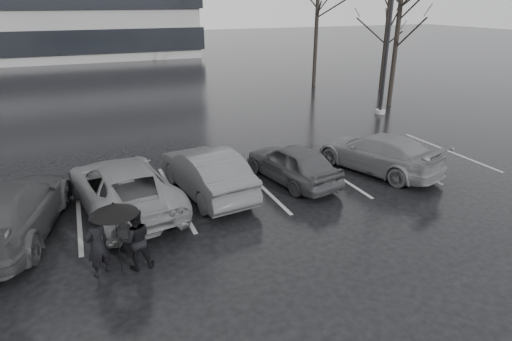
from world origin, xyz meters
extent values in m
plane|color=black|center=(0.00, 0.00, 0.00)|extent=(160.00, 160.00, 0.00)
imported|color=black|center=(1.73, 2.21, 0.65)|extent=(2.22, 4.03, 1.30)
imported|color=#2C2D2F|center=(-1.19, 2.39, 0.72)|extent=(2.09, 4.55, 1.44)
imported|color=#4D4D50|center=(-3.72, 2.24, 0.72)|extent=(3.12, 5.45, 1.43)
imported|color=black|center=(-6.55, 1.74, 0.74)|extent=(3.14, 5.43, 1.48)
imported|color=#4D4D50|center=(4.97, 1.93, 0.67)|extent=(3.27, 4.96, 1.33)
imported|color=black|center=(-4.60, -0.89, 0.75)|extent=(0.65, 0.58, 1.49)
imported|color=black|center=(-3.79, -0.93, 0.73)|extent=(0.72, 0.56, 1.45)
cylinder|color=black|center=(-4.17, -0.95, 0.74)|extent=(0.02, 0.02, 1.48)
cone|color=black|center=(-4.17, -0.95, 1.57)|extent=(1.02, 1.02, 0.26)
sphere|color=black|center=(-4.17, -0.95, 1.70)|extent=(0.05, 0.05, 0.05)
cylinder|color=gray|center=(10.33, 8.64, 0.10)|extent=(0.52, 0.52, 0.21)
cylinder|color=black|center=(10.33, 8.64, 4.70)|extent=(0.17, 0.17, 9.39)
cube|color=#959597|center=(-5.00, 2.50, 0.00)|extent=(0.12, 5.00, 0.00)
cube|color=#959597|center=(-2.20, 2.50, 0.00)|extent=(0.12, 5.00, 0.00)
cube|color=#959597|center=(0.60, 2.50, 0.00)|extent=(0.12, 5.00, 0.00)
cube|color=#959597|center=(3.40, 2.50, 0.00)|extent=(0.12, 5.00, 0.00)
cube|color=#959597|center=(6.20, 2.50, 0.00)|extent=(0.12, 5.00, 0.00)
cube|color=#959597|center=(9.00, 2.50, 0.00)|extent=(0.12, 5.00, 0.00)
cylinder|color=black|center=(12.00, 10.00, 4.00)|extent=(0.26, 0.26, 8.00)
cylinder|color=black|center=(14.50, 14.00, 3.50)|extent=(0.26, 0.26, 7.00)
cylinder|color=black|center=(11.00, 17.00, 4.25)|extent=(0.26, 0.26, 8.50)
camera|label=1|loc=(-4.49, -9.60, 5.69)|focal=30.00mm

